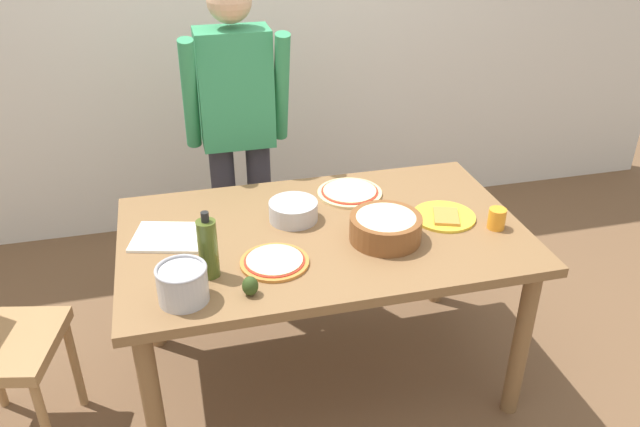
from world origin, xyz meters
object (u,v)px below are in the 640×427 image
(pizza_raw_on_board, at_px, (350,192))
(cutting_board_white, at_px, (172,237))
(olive_oil_bottle, at_px, (208,248))
(cup_orange, at_px, (497,219))
(plate_with_slice, at_px, (444,216))
(popcorn_bowl, at_px, (386,226))
(pizza_cooked_on_tray, at_px, (275,261))
(mixing_bowl_steel, at_px, (293,211))
(steel_pot, at_px, (182,283))
(dining_table, at_px, (323,250))
(avocado, at_px, (250,286))
(person_cook, at_px, (238,126))

(pizza_raw_on_board, relative_size, cutting_board_white, 0.95)
(olive_oil_bottle, xyz_separation_m, cup_orange, (1.15, 0.06, -0.07))
(plate_with_slice, xyz_separation_m, popcorn_bowl, (-0.29, -0.10, 0.05))
(olive_oil_bottle, bearing_deg, popcorn_bowl, 6.73)
(pizza_cooked_on_tray, bearing_deg, mixing_bowl_steel, 65.99)
(steel_pot, height_order, cup_orange, steel_pot)
(dining_table, bearing_deg, pizza_raw_on_board, 55.18)
(mixing_bowl_steel, relative_size, cup_orange, 2.35)
(dining_table, bearing_deg, olive_oil_bottle, -156.31)
(pizza_cooked_on_tray, relative_size, olive_oil_bottle, 0.99)
(plate_with_slice, distance_m, mixing_bowl_steel, 0.62)
(steel_pot, distance_m, cutting_board_white, 0.42)
(cutting_board_white, bearing_deg, avocado, -61.03)
(popcorn_bowl, bearing_deg, pizza_raw_on_board, 93.63)
(pizza_raw_on_board, bearing_deg, plate_with_slice, -43.55)
(dining_table, xyz_separation_m, mixing_bowl_steel, (-0.10, 0.12, 0.13))
(pizza_raw_on_board, bearing_deg, mixing_bowl_steel, -150.83)
(mixing_bowl_steel, xyz_separation_m, olive_oil_bottle, (-0.37, -0.32, 0.07))
(pizza_raw_on_board, height_order, avocado, avocado)
(pizza_raw_on_board, xyz_separation_m, mixing_bowl_steel, (-0.29, -0.16, 0.03))
(pizza_raw_on_board, height_order, cup_orange, cup_orange)
(person_cook, relative_size, popcorn_bowl, 5.79)
(dining_table, bearing_deg, cup_orange, -12.41)
(popcorn_bowl, xyz_separation_m, cutting_board_white, (-0.81, 0.21, -0.06))
(pizza_cooked_on_tray, xyz_separation_m, cup_orange, (0.91, 0.04, 0.03))
(person_cook, bearing_deg, pizza_raw_on_board, -48.65)
(person_cook, bearing_deg, popcorn_bowl, -63.04)
(person_cook, height_order, plate_with_slice, person_cook)
(dining_table, distance_m, plate_with_slice, 0.52)
(cup_orange, height_order, avocado, cup_orange)
(plate_with_slice, xyz_separation_m, steel_pot, (-1.08, -0.30, 0.06))
(dining_table, relative_size, cutting_board_white, 5.33)
(dining_table, distance_m, person_cook, 0.84)
(avocado, bearing_deg, steel_pot, 173.65)
(pizza_raw_on_board, distance_m, plate_with_slice, 0.44)
(plate_with_slice, bearing_deg, olive_oil_bottle, -169.62)
(pizza_cooked_on_tray, relative_size, mixing_bowl_steel, 1.27)
(plate_with_slice, bearing_deg, cup_orange, -36.26)
(cup_orange, distance_m, cutting_board_white, 1.29)
(person_cook, bearing_deg, steel_pot, -107.22)
(dining_table, distance_m, steel_pot, 0.67)
(pizza_cooked_on_tray, distance_m, steel_pot, 0.37)
(dining_table, bearing_deg, popcorn_bowl, -29.67)
(plate_with_slice, distance_m, olive_oil_bottle, 1.00)
(pizza_raw_on_board, xyz_separation_m, olive_oil_bottle, (-0.66, -0.48, 0.10))
(plate_with_slice, bearing_deg, dining_table, 177.11)
(mixing_bowl_steel, distance_m, olive_oil_bottle, 0.50)
(steel_pot, xyz_separation_m, cutting_board_white, (-0.02, 0.41, -0.06))
(plate_with_slice, bearing_deg, mixing_bowl_steel, 166.88)
(pizza_cooked_on_tray, xyz_separation_m, mixing_bowl_steel, (0.14, 0.30, 0.03))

